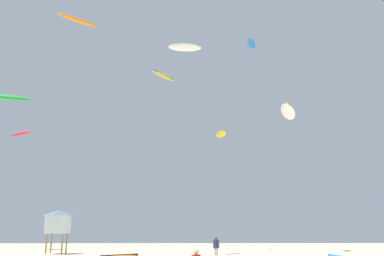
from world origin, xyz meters
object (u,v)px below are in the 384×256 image
object	(u,v)px
kite_aloft_2	(163,76)
kite_aloft_8	(288,112)
kite_aloft_3	(221,134)
kite_aloft_5	(78,20)
kite_aloft_7	(185,47)
lifeguard_tower	(58,221)
kite_aloft_0	(21,133)
kite_aloft_6	(251,44)
person_midground	(216,246)

from	to	relation	value
kite_aloft_2	kite_aloft_8	distance (m)	18.17
kite_aloft_2	kite_aloft_3	distance (m)	12.12
kite_aloft_5	kite_aloft_7	world-z (taller)	kite_aloft_5
lifeguard_tower	kite_aloft_0	distance (m)	16.18
kite_aloft_0	kite_aloft_5	size ratio (longest dim) A/B	1.07
lifeguard_tower	kite_aloft_8	xyz separation A→B (m)	(19.88, -13.02, 7.55)
kite_aloft_2	kite_aloft_3	world-z (taller)	kite_aloft_2
lifeguard_tower	kite_aloft_5	size ratio (longest dim) A/B	1.14
kite_aloft_6	kite_aloft_7	size ratio (longest dim) A/B	1.15
kite_aloft_3	kite_aloft_5	distance (m)	23.51
kite_aloft_8	kite_aloft_6	bearing A→B (deg)	87.83
kite_aloft_5	kite_aloft_8	size ratio (longest dim) A/B	0.88
kite_aloft_3	kite_aloft_7	size ratio (longest dim) A/B	1.16
kite_aloft_5	kite_aloft_3	bearing A→B (deg)	52.40
kite_aloft_0	kite_aloft_3	size ratio (longest dim) A/B	1.23
kite_aloft_2	kite_aloft_6	bearing A→B (deg)	26.96
lifeguard_tower	kite_aloft_7	xyz separation A→B (m)	(12.37, -10.96, 13.51)
person_midground	kite_aloft_5	size ratio (longest dim) A/B	0.48
kite_aloft_2	kite_aloft_8	xyz separation A→B (m)	(9.82, -13.19, -7.73)
kite_aloft_7	kite_aloft_8	xyz separation A→B (m)	(7.51, -2.06, -5.95)
lifeguard_tower	kite_aloft_5	bearing A→B (deg)	-70.97
kite_aloft_6	kite_aloft_8	bearing A→B (deg)	-92.17
lifeguard_tower	kite_aloft_5	xyz separation A→B (m)	(3.05, -8.86, 16.92)
kite_aloft_6	kite_aloft_8	distance (m)	23.28
kite_aloft_2	kite_aloft_7	distance (m)	11.51
kite_aloft_5	kite_aloft_7	xyz separation A→B (m)	(9.32, -2.11, -3.42)
kite_aloft_2	kite_aloft_6	xyz separation A→B (m)	(10.53, 5.35, 6.33)
lifeguard_tower	kite_aloft_6	world-z (taller)	kite_aloft_6
kite_aloft_7	kite_aloft_5	bearing A→B (deg)	167.25
kite_aloft_7	kite_aloft_3	bearing A→B (deg)	77.26
kite_aloft_0	kite_aloft_3	distance (m)	24.99
kite_aloft_2	kite_aloft_6	size ratio (longest dim) A/B	1.10
person_midground	kite_aloft_5	distance (m)	22.37
kite_aloft_0	kite_aloft_8	xyz separation A→B (m)	(27.96, -21.91, -3.29)
lifeguard_tower	kite_aloft_5	distance (m)	19.34
lifeguard_tower	kite_aloft_0	xyz separation A→B (m)	(-8.07, 8.89, 10.84)
kite_aloft_5	kite_aloft_7	bearing A→B (deg)	-12.75
lifeguard_tower	kite_aloft_8	distance (m)	24.94
kite_aloft_6	kite_aloft_8	xyz separation A→B (m)	(-0.70, -18.55, -14.06)
person_midground	kite_aloft_2	size ratio (longest dim) A/B	0.51
lifeguard_tower	kite_aloft_8	bearing A→B (deg)	-33.22
kite_aloft_3	kite_aloft_6	bearing A→B (deg)	-44.55
kite_aloft_3	kite_aloft_7	distance (m)	20.78
kite_aloft_3	kite_aloft_0	bearing A→B (deg)	-179.43
lifeguard_tower	kite_aloft_7	bearing A→B (deg)	-41.55
kite_aloft_7	kite_aloft_6	bearing A→B (deg)	63.52
lifeguard_tower	kite_aloft_6	xyz separation A→B (m)	(20.59, 5.53, 21.61)
kite_aloft_0	kite_aloft_7	size ratio (longest dim) A/B	1.44
kite_aloft_2	kite_aloft_5	world-z (taller)	kite_aloft_5
person_midground	lifeguard_tower	world-z (taller)	lifeguard_tower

